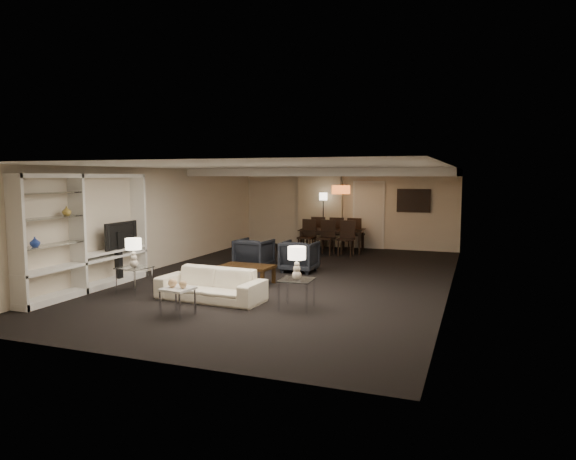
{
  "coord_description": "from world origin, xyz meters",
  "views": [
    {
      "loc": [
        4.0,
        -10.71,
        2.3
      ],
      "look_at": [
        0.0,
        0.0,
        1.1
      ],
      "focal_mm": 32.0,
      "sensor_mm": 36.0,
      "label": 1
    }
  ],
  "objects_px": {
    "armchair_left": "(254,254)",
    "armchair_right": "(299,256)",
    "side_table_right": "(297,294)",
    "chair_nm": "(326,238)",
    "floor_lamp": "(323,220)",
    "chair_nl": "(307,237)",
    "chair_nr": "(346,238)",
    "chair_fr": "(356,234)",
    "sofa": "(211,285)",
    "television": "(117,235)",
    "coffee_table": "(247,274)",
    "vase_amber": "(67,211)",
    "table_lamp_right": "(297,263)",
    "floor_speaker": "(119,258)",
    "table_lamp_left": "(134,253)",
    "chair_fl": "(319,232)",
    "dining_table": "(332,241)",
    "marble_table": "(178,301)",
    "chair_fm": "(338,233)",
    "side_table_left": "(135,280)",
    "vase_blue": "(35,242)",
    "pendant_light": "(341,190)"
  },
  "relations": [
    {
      "from": "armchair_left",
      "to": "armchair_right",
      "type": "xyz_separation_m",
      "value": [
        1.2,
        0.0,
        0.0
      ]
    },
    {
      "from": "armchair_right",
      "to": "side_table_right",
      "type": "xyz_separation_m",
      "value": [
        1.1,
        -3.3,
        -0.12
      ]
    },
    {
      "from": "chair_nm",
      "to": "floor_lamp",
      "type": "xyz_separation_m",
      "value": [
        -0.5,
        1.38,
        0.38
      ]
    },
    {
      "from": "chair_nl",
      "to": "chair_nr",
      "type": "bearing_deg",
      "value": 5.31
    },
    {
      "from": "armchair_right",
      "to": "chair_nl",
      "type": "xyz_separation_m",
      "value": [
        -0.75,
        2.81,
        0.13
      ]
    },
    {
      "from": "armchair_right",
      "to": "chair_fr",
      "type": "xyz_separation_m",
      "value": [
        0.45,
        4.11,
        0.13
      ]
    },
    {
      "from": "sofa",
      "to": "television",
      "type": "bearing_deg",
      "value": 168.85
    },
    {
      "from": "coffee_table",
      "to": "vase_amber",
      "type": "bearing_deg",
      "value": -139.71
    },
    {
      "from": "table_lamp_right",
      "to": "chair_nm",
      "type": "distance_m",
      "value": 6.25
    },
    {
      "from": "chair_nl",
      "to": "floor_speaker",
      "type": "bearing_deg",
      "value": -108.49
    },
    {
      "from": "table_lamp_left",
      "to": "chair_fl",
      "type": "bearing_deg",
      "value": 78.2
    },
    {
      "from": "table_lamp_left",
      "to": "chair_nl",
      "type": "height_order",
      "value": "table_lamp_left"
    },
    {
      "from": "sofa",
      "to": "table_lamp_left",
      "type": "bearing_deg",
      "value": -176.18
    },
    {
      "from": "armchair_left",
      "to": "chair_nr",
      "type": "bearing_deg",
      "value": -115.99
    },
    {
      "from": "side_table_right",
      "to": "dining_table",
      "type": "height_order",
      "value": "dining_table"
    },
    {
      "from": "marble_table",
      "to": "chair_fm",
      "type": "distance_m",
      "value": 8.53
    },
    {
      "from": "table_lamp_left",
      "to": "television",
      "type": "distance_m",
      "value": 1.21
    },
    {
      "from": "side_table_left",
      "to": "sofa",
      "type": "bearing_deg",
      "value": 0.0
    },
    {
      "from": "chair_nm",
      "to": "chair_nr",
      "type": "xyz_separation_m",
      "value": [
        0.6,
        0.0,
        0.0
      ]
    },
    {
      "from": "table_lamp_right",
      "to": "vase_blue",
      "type": "distance_m",
      "value": 4.63
    },
    {
      "from": "armchair_right",
      "to": "chair_nr",
      "type": "height_order",
      "value": "chair_nr"
    },
    {
      "from": "side_table_right",
      "to": "television",
      "type": "xyz_separation_m",
      "value": [
        -4.35,
        0.71,
        0.78
      ]
    },
    {
      "from": "armchair_left",
      "to": "side_table_left",
      "type": "bearing_deg",
      "value": 75.95
    },
    {
      "from": "coffee_table",
      "to": "chair_fm",
      "type": "distance_m",
      "value": 5.84
    },
    {
      "from": "coffee_table",
      "to": "chair_fm",
      "type": "height_order",
      "value": "chair_fm"
    },
    {
      "from": "armchair_left",
      "to": "chair_nm",
      "type": "distance_m",
      "value": 3.01
    },
    {
      "from": "dining_table",
      "to": "chair_fm",
      "type": "height_order",
      "value": "chair_fm"
    },
    {
      "from": "coffee_table",
      "to": "armchair_right",
      "type": "distance_m",
      "value": 1.81
    },
    {
      "from": "table_lamp_right",
      "to": "vase_amber",
      "type": "relative_size",
      "value": 3.31
    },
    {
      "from": "television",
      "to": "floor_speaker",
      "type": "distance_m",
      "value": 0.49
    },
    {
      "from": "chair_fr",
      "to": "floor_lamp",
      "type": "distance_m",
      "value": 1.17
    },
    {
      "from": "side_table_right",
      "to": "table_lamp_left",
      "type": "height_order",
      "value": "table_lamp_left"
    },
    {
      "from": "vase_amber",
      "to": "chair_nm",
      "type": "distance_m",
      "value": 7.56
    },
    {
      "from": "vase_amber",
      "to": "floor_speaker",
      "type": "relative_size",
      "value": 0.15
    },
    {
      "from": "sofa",
      "to": "vase_amber",
      "type": "height_order",
      "value": "vase_amber"
    },
    {
      "from": "sofa",
      "to": "dining_table",
      "type": "bearing_deg",
      "value": 90.02
    },
    {
      "from": "television",
      "to": "chair_fr",
      "type": "relative_size",
      "value": 0.98
    },
    {
      "from": "pendant_light",
      "to": "vase_amber",
      "type": "height_order",
      "value": "pendant_light"
    },
    {
      "from": "marble_table",
      "to": "table_lamp_right",
      "type": "bearing_deg",
      "value": 32.91
    },
    {
      "from": "table_lamp_right",
      "to": "chair_fr",
      "type": "xyz_separation_m",
      "value": [
        -0.65,
        7.41,
        -0.3
      ]
    },
    {
      "from": "table_lamp_right",
      "to": "side_table_left",
      "type": "bearing_deg",
      "value": 180.0
    },
    {
      "from": "armchair_right",
      "to": "floor_speaker",
      "type": "bearing_deg",
      "value": 40.96
    },
    {
      "from": "side_table_right",
      "to": "floor_lamp",
      "type": "bearing_deg",
      "value": 103.17
    },
    {
      "from": "armchair_right",
      "to": "table_lamp_left",
      "type": "height_order",
      "value": "table_lamp_left"
    },
    {
      "from": "chair_nm",
      "to": "sofa",
      "type": "bearing_deg",
      "value": -90.89
    },
    {
      "from": "side_table_right",
      "to": "vase_amber",
      "type": "height_order",
      "value": "vase_amber"
    },
    {
      "from": "marble_table",
      "to": "floor_speaker",
      "type": "xyz_separation_m",
      "value": [
        -2.57,
        1.72,
        0.33
      ]
    },
    {
      "from": "chair_nr",
      "to": "pendant_light",
      "type": "bearing_deg",
      "value": -125.26
    },
    {
      "from": "vase_amber",
      "to": "floor_lamp",
      "type": "relative_size",
      "value": 0.1
    },
    {
      "from": "vase_blue",
      "to": "dining_table",
      "type": "distance_m",
      "value": 8.82
    }
  ]
}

